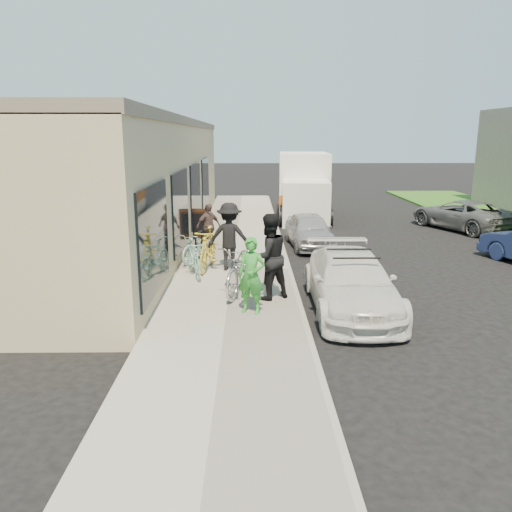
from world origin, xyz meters
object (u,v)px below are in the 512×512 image
object	(u,v)px
cruiser_bike_c	(208,248)
tandem_bike	(243,268)
moving_truck	(304,189)
cruiser_bike_a	(193,258)
sandwich_board	(200,224)
bystander_a	(229,237)
woman_rider	(251,276)
man_standing	(268,257)
sedan_white	(351,282)
cruiser_bike_b	(195,247)
bystander_b	(208,226)
far_car_gray	(462,215)
bike_rack	(199,243)
sedan_silver	(309,230)

from	to	relation	value
cruiser_bike_c	tandem_bike	bearing A→B (deg)	-57.97
moving_truck	cruiser_bike_a	xyz separation A→B (m)	(-3.92, -10.64, -0.66)
sandwich_board	bystander_a	world-z (taller)	bystander_a
woman_rider	cruiser_bike_a	xyz separation A→B (m)	(-1.47, 2.75, -0.31)
man_standing	woman_rider	bearing A→B (deg)	38.54
tandem_bike	cruiser_bike_c	distance (m)	2.29
sedan_white	cruiser_bike_b	world-z (taller)	sedan_white
cruiser_bike_b	bystander_a	size ratio (longest dim) A/B	0.88
bystander_a	bystander_b	size ratio (longest dim) A/B	1.24
cruiser_bike_a	cruiser_bike_b	world-z (taller)	cruiser_bike_a
tandem_bike	far_car_gray	bearing A→B (deg)	61.42
sandwich_board	cruiser_bike_b	xyz separation A→B (m)	(0.18, -3.21, -0.10)
sandwich_board	cruiser_bike_c	bearing A→B (deg)	-68.55
bike_rack	sedan_silver	distance (m)	4.24
sedan_silver	cruiser_bike_b	distance (m)	4.37
cruiser_bike_b	man_standing	bearing A→B (deg)	-40.67
sedan_white	bystander_a	xyz separation A→B (m)	(-2.70, 2.77, 0.44)
sedan_white	bystander_a	world-z (taller)	bystander_a
moving_truck	bystander_a	world-z (taller)	moving_truck
bike_rack	sedan_silver	world-z (taller)	sedan_silver
moving_truck	far_car_gray	distance (m)	6.90
moving_truck	bystander_b	size ratio (longest dim) A/B	4.13
sedan_white	cruiser_bike_c	distance (m)	4.36
bike_rack	far_car_gray	size ratio (longest dim) A/B	0.20
bike_rack	man_standing	distance (m)	3.95
bike_rack	far_car_gray	bearing A→B (deg)	29.67
bystander_b	tandem_bike	bearing A→B (deg)	-111.13
sandwich_board	woman_rider	xyz separation A→B (m)	(1.76, -7.50, 0.26)
cruiser_bike_a	cruiser_bike_b	distance (m)	1.54
sedan_silver	cruiser_bike_c	bearing A→B (deg)	-137.35
cruiser_bike_a	bystander_a	world-z (taller)	bystander_a
cruiser_bike_a	sedan_silver	bearing A→B (deg)	32.91
moving_truck	man_standing	size ratio (longest dim) A/B	3.17
cruiser_bike_a	cruiser_bike_c	world-z (taller)	cruiser_bike_c
bike_rack	sandwich_board	size ratio (longest dim) A/B	0.84
tandem_bike	woman_rider	distance (m)	1.39
moving_truck	bystander_a	xyz separation A→B (m)	(-3.02, -10.03, -0.23)
sandwich_board	woman_rider	bearing A→B (deg)	-63.83
moving_truck	bike_rack	bearing A→B (deg)	-109.83
sedan_white	bystander_b	world-z (taller)	bystander_b
sandwich_board	far_car_gray	xyz separation A→B (m)	(10.19, 2.53, -0.08)
moving_truck	tandem_bike	xyz separation A→B (m)	(-2.64, -12.02, -0.56)
man_standing	cruiser_bike_a	bearing A→B (deg)	-73.90
sedan_silver	cruiser_bike_c	xyz separation A→B (m)	(-3.12, -3.38, 0.14)
sedan_white	bystander_a	distance (m)	3.89
woman_rider	bystander_a	xyz separation A→B (m)	(-0.57, 3.36, 0.13)
sandwich_board	sedan_white	world-z (taller)	sedan_white
man_standing	cruiser_bike_b	bearing A→B (deg)	-88.88
bystander_a	sedan_silver	bearing A→B (deg)	-120.27
tandem_bike	cruiser_bike_c	size ratio (longest dim) A/B	1.17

